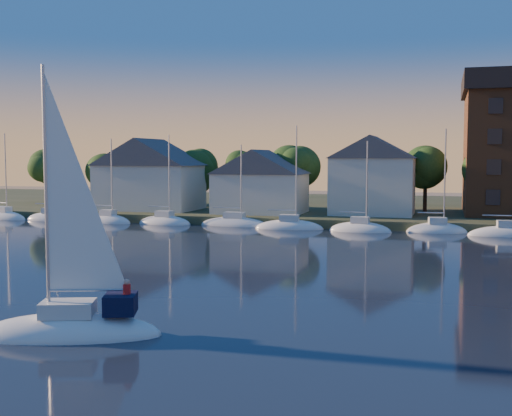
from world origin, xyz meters
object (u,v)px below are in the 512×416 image
at_px(clubhouse_centre, 261,181).
at_px(clubhouse_east, 373,174).
at_px(clubhouse_west, 150,173).
at_px(hero_sailboat, 71,324).

distance_m(clubhouse_centre, clubhouse_east, 14.17).
bearing_deg(clubhouse_west, clubhouse_centre, -3.58).
bearing_deg(clubhouse_east, clubhouse_west, -178.09).
bearing_deg(clubhouse_east, clubhouse_centre, -171.87).
bearing_deg(hero_sailboat, clubhouse_west, -87.43).
bearing_deg(clubhouse_centre, clubhouse_east, 8.13).
height_order(clubhouse_west, clubhouse_centre, clubhouse_west).
distance_m(clubhouse_centre, hero_sailboat, 54.13).
relative_size(clubhouse_west, hero_sailboat, 1.02).
height_order(clubhouse_west, hero_sailboat, hero_sailboat).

